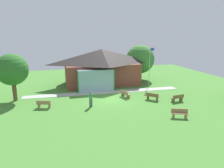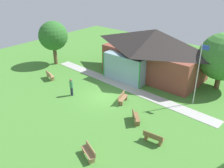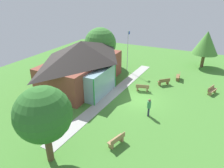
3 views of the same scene
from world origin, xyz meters
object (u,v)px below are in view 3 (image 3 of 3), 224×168
Objects in this scene: pavilion at (83,63)px; tree_far_east at (206,43)px; bench_lawn_far_right at (178,77)px; visitor_strolling_lawn at (149,106)px; bench_mid_right at (164,82)px; tree_behind_pavilion_right at (100,44)px; bench_rear_near_path at (142,88)px; flagpole at (128,50)px; bench_mid_left at (117,140)px; bench_front_right at (212,90)px; tree_west_hedge at (43,115)px.

pavilion is 2.18× the size of tree_far_east.
visitor_strolling_lawn is at bearing 167.61° from bench_lawn_far_right.
bench_mid_right is at bearing 145.66° from bench_lawn_far_right.
bench_rear_near_path is at bearing -123.04° from tree_behind_pavilion_right.
tree_far_east is at bearing 49.44° from bench_rear_near_path.
flagpole is 7.01m from bench_rear_near_path.
tree_behind_pavilion_right is (2.82, 10.35, 2.98)m from bench_mid_right.
bench_mid_left is 0.90× the size of visitor_strolling_lawn.
bench_lawn_far_right is at bearing -91.70° from tree_behind_pavilion_right.
tree_west_hedge reaches higher than bench_front_right.
flagpole reaches higher than pavilion.
bench_front_right is at bearing -101.56° from flagpole.
bench_lawn_far_right is (0.13, -7.08, -2.74)m from flagpole.
bench_front_right is at bearing -31.35° from tree_west_hedge.
bench_lawn_far_right is 2.80m from bench_mid_right.
bench_lawn_far_right is 18.87m from tree_west_hedge.
visitor_strolling_lawn is 9.50m from tree_west_hedge.
bench_lawn_far_right is 0.28× the size of tree_west_hedge.
tree_far_east is at bearing 6.14° from bench_mid_left.
visitor_strolling_lawn is at bearing -147.75° from flagpole.
tree_far_east is (8.94, 1.68, 3.25)m from bench_front_right.
tree_far_east reaches higher than bench_mid_right.
bench_rear_near_path is (-5.21, 3.11, 0.00)m from bench_lawn_far_right.
visitor_strolling_lawn is (-7.37, 5.01, 0.62)m from bench_front_right.
flagpole is 3.65× the size of bench_rear_near_path.
bench_front_right is at bearing -169.34° from tree_far_east.
tree_west_hedge is at bearing 151.80° from bench_mid_left.
visitor_strolling_lawn is 0.33× the size of tree_far_east.
tree_far_east is at bearing -43.72° from pavilion.
pavilion is 7.54m from bench_rear_near_path.
tree_behind_pavilion_right is at bearing 131.24° from bench_rear_near_path.
bench_mid_left is (-12.12, 5.99, 0.00)m from bench_front_right.
bench_mid_right is (2.74, -1.80, 0.00)m from bench_rear_near_path.
visitor_strolling_lawn is at bearing -133.53° from tree_behind_pavilion_right.
tree_behind_pavilion_right is (0.35, 11.65, 2.98)m from bench_lawn_far_right.
tree_far_east is at bearing -54.65° from flagpole.
bench_lawn_far_right is 9.84m from visitor_strolling_lawn.
flagpole is at bearing -79.60° from bench_front_right.
bench_mid_left is at bearing 165.70° from bench_lawn_far_right.
bench_lawn_far_right is at bearing -88.93° from flagpole.
tree_west_hedge reaches higher than bench_mid_right.
tree_west_hedge is (-15.40, 9.38, 3.21)m from bench_front_right.
bench_lawn_far_right is at bearing -98.93° from bench_front_right.
bench_rear_near_path is 1.13× the size of bench_mid_right.
flagpole reaches higher than tree_west_hedge.
bench_lawn_far_right is 12.03m from tree_behind_pavilion_right.
tree_behind_pavilion_right is 1.07× the size of tree_far_east.
bench_mid_right is (4.04, -8.86, -2.34)m from pavilion.
bench_front_right is (-2.40, -4.01, 0.00)m from bench_lawn_far_right.
visitor_strolling_lawn is at bearing -131.79° from bench_mid_right.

